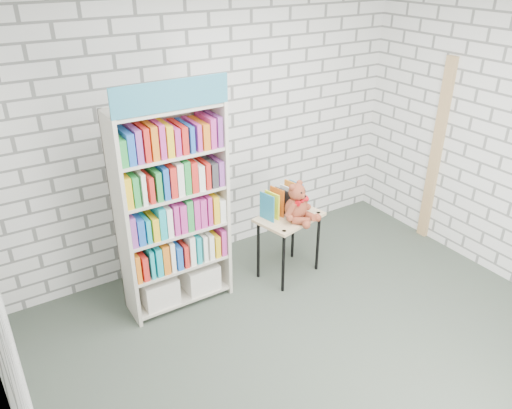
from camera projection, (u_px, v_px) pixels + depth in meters
ground at (329, 353)px, 4.25m from camera, size 4.50×4.50×0.00m
room_shell at (346, 158)px, 3.43m from camera, size 4.52×4.02×2.81m
bookshelf at (172, 209)px, 4.45m from camera, size 0.97×0.38×2.18m
display_table at (289, 224)px, 5.03m from camera, size 0.72×0.57×0.69m
table_books at (282, 201)px, 4.99m from camera, size 0.48×0.29×0.26m
teddy_bear at (298, 205)px, 4.85m from camera, size 0.36×0.35×0.40m
door_trim at (436, 153)px, 5.54m from camera, size 0.05×0.12×2.10m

